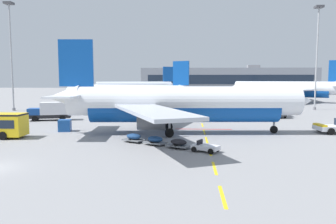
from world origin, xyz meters
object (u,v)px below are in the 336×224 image
object	(u,v)px
airliner_mid_left	(136,87)
catering_truck	(276,108)
airliner_far_right	(137,93)
apron_light_mast_near	(11,44)
ground_power_truck	(51,111)
uld_cargo_container	(65,125)
airliner_foreground	(180,104)
airliner_far_center	(286,89)
baggage_train	(167,142)
apron_light_mast_far	(317,45)

from	to	relation	value
airliner_mid_left	catering_truck	bearing A→B (deg)	-60.08
airliner_mid_left	airliner_far_right	bearing A→B (deg)	-80.62
apron_light_mast_near	airliner_mid_left	bearing A→B (deg)	71.62
airliner_mid_left	catering_truck	size ratio (longest dim) A/B	4.71
ground_power_truck	uld_cargo_container	distance (m)	13.55
airliner_foreground	apron_light_mast_near	xyz separation A→B (m)	(-38.69, 28.97, 11.09)
airliner_far_center	baggage_train	distance (m)	78.11
airliner_foreground	apron_light_mast_far	size ratio (longest dim) A/B	1.46
airliner_foreground	ground_power_truck	size ratio (longest dim) A/B	4.71
ground_power_truck	apron_light_mast_near	bearing A→B (deg)	133.76
airliner_far_center	apron_light_mast_near	size ratio (longest dim) A/B	1.44
airliner_far_right	uld_cargo_container	xyz separation A→B (m)	(-3.96, -37.36, -2.85)
airliner_foreground	baggage_train	world-z (taller)	airliner_foreground
airliner_far_right	baggage_train	world-z (taller)	airliner_far_right
airliner_mid_left	baggage_train	size ratio (longest dim) A/B	3.12
airliner_mid_left	apron_light_mast_far	world-z (taller)	apron_light_mast_far
uld_cargo_container	airliner_mid_left	bearing A→B (deg)	92.65
ground_power_truck	apron_light_mast_far	world-z (taller)	apron_light_mast_far
airliner_foreground	uld_cargo_container	bearing A→B (deg)	177.19
apron_light_mast_near	apron_light_mast_far	xyz separation A→B (m)	(69.25, 6.64, -0.17)
catering_truck	apron_light_mast_far	size ratio (longest dim) A/B	0.30
airliner_foreground	ground_power_truck	xyz separation A→B (m)	(-22.80, 12.37, -2.30)
airliner_mid_left	uld_cargo_container	bearing A→B (deg)	-87.35
airliner_far_center	ground_power_truck	world-z (taller)	airliner_far_center
airliner_foreground	airliner_far_center	world-z (taller)	airliner_far_center
catering_truck	uld_cargo_container	size ratio (longest dim) A/B	3.80
airliner_far_right	baggage_train	distance (m)	48.04
airliner_foreground	apron_light_mast_near	bearing A→B (deg)	143.18
apron_light_mast_near	airliner_foreground	bearing A→B (deg)	-36.82
airliner_far_right	apron_light_mast_far	bearing A→B (deg)	-3.42
airliner_far_right	apron_light_mast_far	distance (m)	43.97
airliner_far_right	baggage_train	size ratio (longest dim) A/B	2.86
airliner_far_right	airliner_far_center	bearing A→B (deg)	28.89
airliner_foreground	apron_light_mast_far	distance (m)	48.17
airliner_far_right	airliner_foreground	bearing A→B (deg)	-72.71
airliner_far_right	catering_truck	distance (m)	34.49
airliner_far_right	ground_power_truck	world-z (taller)	airliner_far_right
catering_truck	ground_power_truck	xyz separation A→B (m)	(-40.58, -8.29, 0.00)
airliner_mid_left	airliner_far_right	distance (m)	48.43
apron_light_mast_far	airliner_mid_left	bearing A→B (deg)	135.01
airliner_far_center	baggage_train	bearing A→B (deg)	-114.89
apron_light_mast_near	catering_truck	bearing A→B (deg)	-8.37
airliner_foreground	apron_light_mast_near	world-z (taller)	apron_light_mast_near
airliner_foreground	uld_cargo_container	xyz separation A→B (m)	(-15.83, 0.78, -3.15)
airliner_mid_left	catering_truck	xyz separation A→B (m)	(37.56, -65.27, -2.30)
ground_power_truck	baggage_train	bearing A→B (deg)	-44.02
airliner_foreground	airliner_far_right	world-z (taller)	airliner_foreground
airliner_foreground	airliner_far_center	size ratio (longest dim) A/B	1.00
catering_truck	ground_power_truck	bearing A→B (deg)	-168.46
airliner_far_center	apron_light_mast_far	size ratio (longest dim) A/B	1.46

